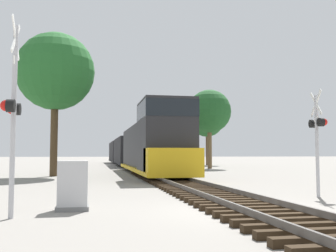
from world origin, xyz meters
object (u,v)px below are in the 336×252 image
freight_train (131,150)px  relay_cabinet (73,186)px  crossing_signal_far (317,131)px  crossing_signal_near (13,109)px  tree_deep_background (207,120)px  tree_mid_background (209,112)px  tree_far_right (55,72)px

freight_train → relay_cabinet: freight_train is taller
freight_train → crossing_signal_far: bearing=-83.1°
crossing_signal_near → crossing_signal_far: size_ratio=1.26×
crossing_signal_far → tree_deep_background: bearing=-2.7°
freight_train → crossing_signal_far: (3.71, -30.77, 0.44)m
crossing_signal_near → tree_deep_background: 44.06m
crossing_signal_near → tree_deep_background: tree_deep_background is taller
freight_train → tree_mid_background: 9.74m
freight_train → tree_deep_background: size_ratio=6.24×
crossing_signal_far → relay_cabinet: crossing_signal_far is taller
freight_train → crossing_signal_near: (-5.98, -33.66, 0.68)m
freight_train → tree_far_right: (-6.73, -15.93, 5.22)m
tree_mid_background → crossing_signal_near: bearing=-115.1°
crossing_signal_near → crossing_signal_far: crossing_signal_near is taller
tree_far_right → freight_train: bearing=67.1°
crossing_signal_near → tree_mid_background: 32.32m
tree_far_right → crossing_signal_far: bearing=-54.9°
tree_mid_background → relay_cabinet: bearing=-113.6°
crossing_signal_far → tree_far_right: tree_far_right is taller
tree_deep_background → tree_mid_background: bearing=-105.1°
relay_cabinet → tree_deep_background: (15.35, 39.50, 5.39)m
tree_mid_background → tree_deep_background: 11.91m
tree_far_right → tree_deep_background: 28.81m
relay_cabinet → tree_mid_background: 31.01m
crossing_signal_near → crossing_signal_far: (9.69, 2.89, -0.24)m
crossing_signal_far → tree_mid_background: (3.94, 26.23, 3.54)m
relay_cabinet → tree_mid_background: bearing=66.4°
crossing_signal_near → tree_mid_background: size_ratio=0.58×
tree_far_right → tree_mid_background: (14.37, 11.39, -1.24)m
freight_train → tree_mid_background: tree_mid_background is taller
crossing_signal_far → relay_cabinet: (-8.33, -1.78, -1.68)m
relay_cabinet → tree_deep_background: size_ratio=0.16×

